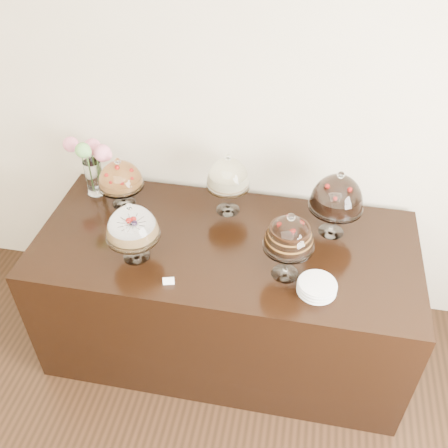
% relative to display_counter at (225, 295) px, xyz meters
% --- Properties ---
extents(wall_back, '(5.00, 0.04, 3.00)m').
position_rel_display_counter_xyz_m(wall_back, '(-0.08, 0.55, 1.05)').
color(wall_back, beige).
rests_on(wall_back, ground).
extents(display_counter, '(2.20, 1.00, 0.90)m').
position_rel_display_counter_xyz_m(display_counter, '(0.00, 0.00, 0.00)').
color(display_counter, black).
rests_on(display_counter, ground).
extents(cake_stand_sugar_sponge, '(0.29, 0.29, 0.37)m').
position_rel_display_counter_xyz_m(cake_stand_sugar_sponge, '(-0.47, -0.21, 0.68)').
color(cake_stand_sugar_sponge, white).
rests_on(cake_stand_sugar_sponge, display_counter).
extents(cake_stand_choco_layer, '(0.27, 0.27, 0.41)m').
position_rel_display_counter_xyz_m(cake_stand_choco_layer, '(0.36, -0.18, 0.72)').
color(cake_stand_choco_layer, white).
rests_on(cake_stand_choco_layer, display_counter).
extents(cake_stand_cheesecake, '(0.27, 0.27, 0.41)m').
position_rel_display_counter_xyz_m(cake_stand_cheesecake, '(-0.04, 0.30, 0.71)').
color(cake_stand_cheesecake, white).
rests_on(cake_stand_cheesecake, display_counter).
extents(cake_stand_dark_choco, '(0.31, 0.31, 0.42)m').
position_rel_display_counter_xyz_m(cake_stand_dark_choco, '(0.59, 0.21, 0.72)').
color(cake_stand_dark_choco, white).
rests_on(cake_stand_dark_choco, display_counter).
extents(cake_stand_fruit_tart, '(0.28, 0.28, 0.34)m').
position_rel_display_counter_xyz_m(cake_stand_fruit_tart, '(-0.70, 0.24, 0.65)').
color(cake_stand_fruit_tart, white).
rests_on(cake_stand_fruit_tart, display_counter).
extents(flower_vase, '(0.32, 0.26, 0.42)m').
position_rel_display_counter_xyz_m(flower_vase, '(-0.91, 0.33, 0.69)').
color(flower_vase, white).
rests_on(flower_vase, display_counter).
extents(plate_stack, '(0.20, 0.20, 0.06)m').
position_rel_display_counter_xyz_m(plate_stack, '(0.53, -0.28, 0.48)').
color(plate_stack, silver).
rests_on(plate_stack, display_counter).
extents(price_card_left, '(0.06, 0.03, 0.04)m').
position_rel_display_counter_xyz_m(price_card_left, '(-0.23, -0.38, 0.47)').
color(price_card_left, white).
rests_on(price_card_left, display_counter).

